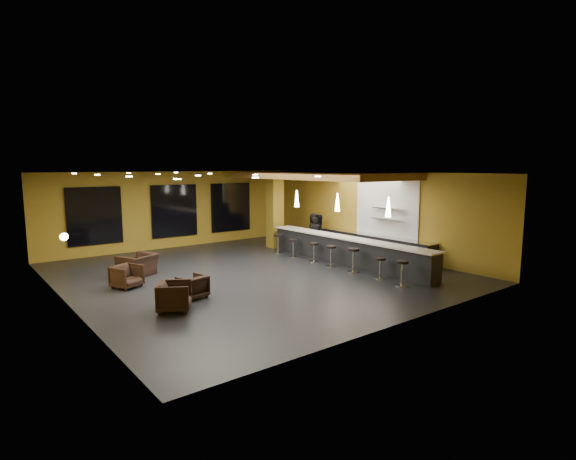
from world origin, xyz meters
TOP-DOWN VIEW (x-y plane):
  - floor at (0.00, 0.00)m, footprint 12.00×13.00m
  - ceiling at (0.00, 0.00)m, footprint 12.00×13.00m
  - wall_back at (0.00, 6.55)m, footprint 12.00×0.10m
  - wall_front at (0.00, -6.55)m, footprint 12.00×0.10m
  - wall_left at (-6.05, 0.00)m, footprint 0.10×13.00m
  - wall_right at (6.05, 0.00)m, footprint 0.10×13.00m
  - wood_soffit at (4.00, 1.00)m, footprint 3.60×8.00m
  - window_left at (-3.50, 6.44)m, footprint 2.20×0.06m
  - window_center at (0.00, 6.44)m, footprint 2.20×0.06m
  - window_right at (3.00, 6.44)m, footprint 2.20×0.06m
  - tile_backsplash at (5.96, -1.00)m, footprint 0.06×3.20m
  - bar_counter at (3.65, -1.00)m, footprint 0.60×8.00m
  - bar_top at (3.65, -1.00)m, footprint 0.78×8.10m
  - prep_counter at (5.65, -0.50)m, footprint 0.70×6.00m
  - prep_top at (5.65, -0.50)m, footprint 0.72×6.00m
  - wall_shelf_lower at (5.82, -1.20)m, footprint 0.30×1.50m
  - wall_shelf_upper at (5.82, -1.20)m, footprint 0.30×1.50m
  - column at (3.65, 3.60)m, footprint 0.60×0.60m
  - wall_sconce at (-5.88, 0.50)m, footprint 0.22×0.22m
  - pendant_0 at (3.65, -3.00)m, footprint 0.20×0.20m
  - pendant_1 at (3.65, -0.50)m, footprint 0.20×0.20m
  - pendant_2 at (3.65, 2.00)m, footprint 0.20×0.20m
  - staff_a at (4.40, 1.61)m, footprint 0.66×0.56m
  - staff_b at (4.98, 1.94)m, footprint 0.86×0.73m
  - staff_c at (4.99, 2.40)m, footprint 0.89×0.70m
  - armchair_a at (-3.91, -2.27)m, footprint 1.15×1.14m
  - armchair_b at (-3.02, -1.50)m, footprint 0.85×0.87m
  - armchair_c at (-4.14, 0.74)m, footprint 1.02×1.03m
  - armchair_d at (-3.32, 2.09)m, footprint 1.45×1.38m
  - bar_stool_0 at (2.74, -4.36)m, footprint 0.41×0.41m
  - bar_stool_1 at (2.92, -3.33)m, footprint 0.36×0.36m
  - bar_stool_2 at (2.90, -2.12)m, footprint 0.44×0.44m
  - bar_stool_3 at (2.87, -1.00)m, footprint 0.41×0.41m
  - bar_stool_4 at (2.98, 0.08)m, footprint 0.38×0.38m
  - bar_stool_5 at (2.92, 1.32)m, footprint 0.37×0.37m
  - bar_stool_6 at (2.93, 2.39)m, footprint 0.41×0.41m

SIDE VIEW (x-z plane):
  - floor at x=0.00m, z-range -0.10..0.00m
  - armchair_b at x=-3.02m, z-range 0.00..0.66m
  - armchair_c at x=-4.14m, z-range 0.00..0.72m
  - armchair_d at x=-3.32m, z-range 0.00..0.74m
  - armchair_a at x=-3.91m, z-range 0.00..0.77m
  - prep_counter at x=5.65m, z-range 0.00..0.86m
  - bar_stool_1 at x=2.92m, z-range 0.10..0.81m
  - bar_stool_5 at x=2.92m, z-range 0.10..0.84m
  - bar_stool_4 at x=2.98m, z-range 0.11..0.86m
  - bar_counter at x=3.65m, z-range 0.00..1.00m
  - bar_stool_3 at x=2.87m, z-range 0.11..0.91m
  - bar_stool_6 at x=2.93m, z-range 0.11..0.92m
  - bar_stool_0 at x=2.74m, z-range 0.11..0.93m
  - bar_stool_2 at x=2.90m, z-range 0.12..0.98m
  - staff_a at x=4.40m, z-range 0.00..1.53m
  - staff_b at x=4.98m, z-range 0.00..1.57m
  - staff_c at x=4.99m, z-range 0.00..1.60m
  - prep_top at x=5.65m, z-range 0.87..0.90m
  - bar_top at x=3.65m, z-range 1.00..1.05m
  - wall_shelf_lower at x=5.82m, z-range 1.59..1.61m
  - window_left at x=-3.50m, z-range 0.50..2.90m
  - window_center at x=0.00m, z-range 0.50..2.90m
  - window_right at x=3.00m, z-range 0.50..2.90m
  - wall_back at x=0.00m, z-range 0.00..3.50m
  - wall_front at x=0.00m, z-range 0.00..3.50m
  - wall_left at x=-6.05m, z-range 0.00..3.50m
  - wall_right at x=6.05m, z-range 0.00..3.50m
  - column at x=3.65m, z-range 0.00..3.50m
  - wall_sconce at x=-5.88m, z-range 1.69..1.91m
  - tile_backsplash at x=5.96m, z-range 0.80..3.20m
  - wall_shelf_upper at x=5.82m, z-range 2.03..2.06m
  - pendant_0 at x=3.65m, z-range 2.00..2.70m
  - pendant_1 at x=3.65m, z-range 2.00..2.70m
  - pendant_2 at x=3.65m, z-range 2.00..2.70m
  - wood_soffit at x=4.00m, z-range 3.22..3.50m
  - ceiling at x=0.00m, z-range 3.50..3.60m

